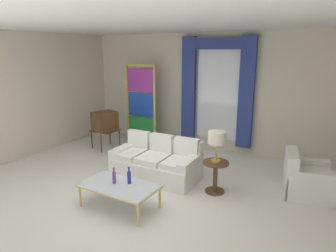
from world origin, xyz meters
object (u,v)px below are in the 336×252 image
Objects in this scene: bottle_blue_decanter at (129,177)px; bottle_crystal_tall at (114,177)px; round_side_table at (215,174)px; table_lamp_brass at (217,139)px; couch_white_long at (158,162)px; armchair_white at (305,180)px; coffee_table at (119,187)px; stained_glass_divider at (141,106)px; peacock_figurine at (146,143)px; vintage_tv at (105,122)px.

bottle_crystal_tall is (-0.22, -0.11, -0.01)m from bottle_blue_decanter.
round_side_table is 0.67m from table_lamp_brass.
bottle_blue_decanter reaches higher than round_side_table.
table_lamp_brass is (1.31, -0.11, 0.72)m from couch_white_long.
coffee_table is at bearing -142.14° from armchair_white.
stained_glass_divider is 1.07m from peacock_figurine.
table_lamp_brass reaches higher than peacock_figurine.
round_side_table reaches higher than coffee_table.
bottle_crystal_tall is 0.13× the size of stained_glass_divider.
stained_glass_divider reaches higher than couch_white_long.
peacock_figurine is (-1.13, 1.22, -0.08)m from couch_white_long.
bottle_blue_decanter is 2.89m from peacock_figurine.
couch_white_long is 1.43m from coffee_table.
bottle_crystal_tall reaches higher than peacock_figurine.
table_lamp_brass is at bearing 45.60° from bottle_crystal_tall.
bottle_blue_decanter is at bearing -79.21° from couch_white_long.
coffee_table is 0.18m from bottle_crystal_tall.
peacock_figurine is 2.89m from table_lamp_brass.
bottle_blue_decanter is 0.25m from bottle_crystal_tall.
stained_glass_divider reaches higher than peacock_figurine.
stained_glass_divider is (0.58, 0.84, 0.33)m from vintage_tv.
vintage_tv is 1.40× the size of armchair_white.
vintage_tv is (-2.30, 2.28, 0.35)m from coffee_table.
table_lamp_brass reaches higher than bottle_crystal_tall.
couch_white_long reaches higher than peacock_figurine.
stained_glass_divider is at bearing 133.86° from peacock_figurine.
armchair_white is at bearing -14.02° from stained_glass_divider.
vintage_tv reaches higher than bottle_blue_decanter.
armchair_white is 0.44× the size of stained_glass_divider.
bottle_blue_decanter is at bearing -131.54° from table_lamp_brass.
table_lamp_brass is (-0.00, 0.00, 0.67)m from round_side_table.
bottle_blue_decanter is 0.31× the size of armchair_white.
coffee_table is at bearing -132.84° from bottle_blue_decanter.
table_lamp_brass is at bearing -31.87° from stained_glass_divider.
couch_white_long is 1.50m from table_lamp_brass.
vintage_tv is 1.07m from stained_glass_divider.
peacock_figurine is (-1.26, 2.64, -0.16)m from coffee_table.
coffee_table is 1.32× the size of armchair_white.
round_side_table reaches higher than peacock_figurine.
bottle_blue_decanter is 1.68m from table_lamp_brass.
stained_glass_divider reaches higher than bottle_crystal_tall.
armchair_white is 1.61× the size of round_side_table.
bottle_blue_decanter is at bearing -61.38° from peacock_figurine.
bottle_crystal_tall is 3.41m from armchair_white.
round_side_table is at bearing -31.87° from stained_glass_divider.
couch_white_long is at bearing 95.35° from coffee_table.
vintage_tv reaches higher than table_lamp_brass.
bottle_crystal_tall is at bearing -46.04° from vintage_tv.
coffee_table is 0.94× the size of vintage_tv.
armchair_white is (2.50, 1.91, -0.24)m from bottle_blue_decanter.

